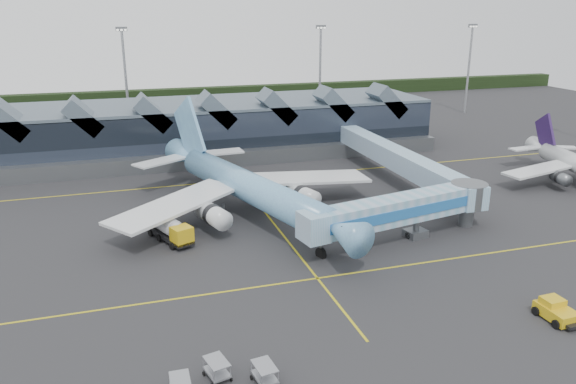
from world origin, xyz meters
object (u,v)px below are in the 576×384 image
object	(u,v)px
jet_bridge	(410,208)
fuel_truck	(168,227)
pushback_tug	(556,311)
main_airliner	(245,185)

from	to	relation	value
jet_bridge	fuel_truck	world-z (taller)	jet_bridge
fuel_truck	pushback_tug	world-z (taller)	fuel_truck
jet_bridge	pushback_tug	distance (m)	20.64
main_airliner	fuel_truck	world-z (taller)	main_airliner
main_airliner	jet_bridge	distance (m)	21.54
main_airliner	jet_bridge	size ratio (longest dim) A/B	1.66
jet_bridge	fuel_truck	distance (m)	28.56
main_airliner	fuel_truck	bearing A→B (deg)	-170.47
main_airliner	pushback_tug	xyz separation A→B (m)	(20.06, -33.82, -3.36)
fuel_truck	jet_bridge	bearing A→B (deg)	-39.45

